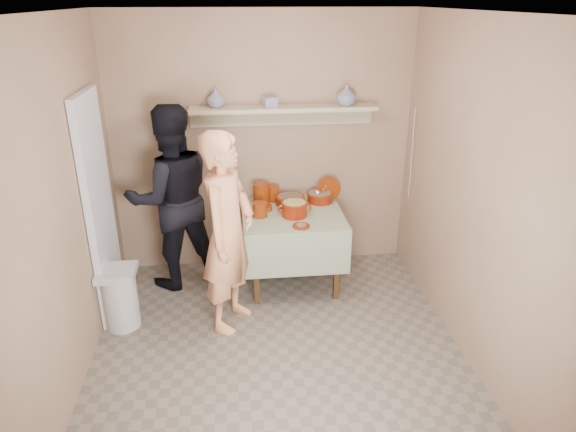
{
  "coord_description": "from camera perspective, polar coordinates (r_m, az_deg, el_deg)",
  "views": [
    {
      "loc": [
        -0.29,
        -3.28,
        2.69
      ],
      "look_at": [
        0.15,
        0.75,
        0.95
      ],
      "focal_mm": 32.0,
      "sensor_mm": 36.0,
      "label": 1
    }
  ],
  "objects": [
    {
      "name": "propped_lid",
      "position": [
        5.26,
        4.54,
        3.02
      ],
      "size": [
        0.25,
        0.04,
        0.25
      ],
      "primitive_type": "cylinder",
      "rotation": [
        1.5,
        0.0,
        -0.05
      ],
      "color": "#661F04",
      "rests_on": "serving_table"
    },
    {
      "name": "tile_panel",
      "position": [
        4.7,
        -20.18,
        0.67
      ],
      "size": [
        0.06,
        0.7,
        2.0
      ],
      "primitive_type": "cube",
      "color": "silver",
      "rests_on": "ground"
    },
    {
      "name": "ground",
      "position": [
        4.25,
        -0.94,
        -16.02
      ],
      "size": [
        3.5,
        3.5,
        0.0
      ],
      "primitive_type": "plane",
      "color": "#73685A",
      "rests_on": "ground"
    },
    {
      "name": "cazuela_meat_a",
      "position": [
        5.13,
        0.22,
        1.83
      ],
      "size": [
        0.3,
        0.3,
        0.1
      ],
      "color": "#611205",
      "rests_on": "serving_table"
    },
    {
      "name": "vase_left",
      "position": [
        5.0,
        -8.03,
        12.86
      ],
      "size": [
        0.2,
        0.2,
        0.18
      ],
      "primitive_type": "imported",
      "rotation": [
        0.0,
        0.0,
        0.16
      ],
      "color": "navy",
      "rests_on": "wall_shelf"
    },
    {
      "name": "plate_stack_b",
      "position": [
        5.24,
        -1.68,
        2.53
      ],
      "size": [
        0.13,
        0.13,
        0.16
      ],
      "primitive_type": "cylinder",
      "color": "#661F04",
      "rests_on": "serving_table"
    },
    {
      "name": "person_cook",
      "position": [
        4.31,
        -6.66,
        -1.91
      ],
      "size": [
        0.65,
        0.75,
        1.74
      ],
      "primitive_type": "imported",
      "rotation": [
        0.0,
        0.0,
        1.13
      ],
      "color": "#F39E69",
      "rests_on": "ground"
    },
    {
      "name": "serving_table",
      "position": [
        5.03,
        0.47,
        -0.81
      ],
      "size": [
        0.97,
        0.97,
        0.76
      ],
      "color": "#4C2D16",
      "rests_on": "ground"
    },
    {
      "name": "bowl_stack",
      "position": [
        4.86,
        -3.15,
        0.7
      ],
      "size": [
        0.14,
        0.14,
        0.14
      ],
      "primitive_type": "cylinder",
      "color": "#661F04",
      "rests_on": "serving_table"
    },
    {
      "name": "ladle",
      "position": [
        5.18,
        3.33,
        2.63
      ],
      "size": [
        0.08,
        0.26,
        0.19
      ],
      "color": "silver",
      "rests_on": "cazuela_meat_b"
    },
    {
      "name": "plate_stack_a",
      "position": [
        5.15,
        -2.99,
        2.49
      ],
      "size": [
        0.16,
        0.16,
        0.22
      ],
      "primitive_type": "cylinder",
      "color": "#661F04",
      "rests_on": "serving_table"
    },
    {
      "name": "trash_bin",
      "position": [
        4.74,
        -18.16,
        -8.61
      ],
      "size": [
        0.32,
        0.32,
        0.56
      ],
      "color": "silver",
      "rests_on": "ground"
    },
    {
      "name": "vase_right",
      "position": [
        5.08,
        6.5,
        13.19
      ],
      "size": [
        0.21,
        0.21,
        0.19
      ],
      "primitive_type": "imported",
      "rotation": [
        0.0,
        0.0,
        0.15
      ],
      "color": "navy",
      "rests_on": "wall_shelf"
    },
    {
      "name": "room_shell",
      "position": [
        3.47,
        -1.11,
        5.07
      ],
      "size": [
        3.04,
        3.54,
        2.62
      ],
      "color": "#9B7C5F",
      "rests_on": "ground"
    },
    {
      "name": "empty_bowl",
      "position": [
        5.03,
        -2.64,
        0.92
      ],
      "size": [
        0.15,
        0.15,
        0.04
      ],
      "primitive_type": "cylinder",
      "color": "#661F04",
      "rests_on": "serving_table"
    },
    {
      "name": "wall_shelf",
      "position": [
        5.06,
        -0.57,
        11.64
      ],
      "size": [
        1.8,
        0.25,
        0.21
      ],
      "color": "tan",
      "rests_on": "room_shell"
    },
    {
      "name": "cazuela_meat_b",
      "position": [
        5.23,
        3.59,
        2.21
      ],
      "size": [
        0.28,
        0.28,
        0.1
      ],
      "color": "#611205",
      "rests_on": "serving_table"
    },
    {
      "name": "cazuela_rice",
      "position": [
        4.86,
        0.72,
        0.93
      ],
      "size": [
        0.33,
        0.25,
        0.14
      ],
      "color": "#611205",
      "rests_on": "serving_table"
    },
    {
      "name": "front_plate",
      "position": [
        4.66,
        1.48,
        -1.11
      ],
      "size": [
        0.16,
        0.16,
        0.03
      ],
      "color": "#661F04",
      "rests_on": "serving_table"
    },
    {
      "name": "ceramic_box",
      "position": [
        4.99,
        -2.03,
        12.53
      ],
      "size": [
        0.15,
        0.13,
        0.09
      ],
      "primitive_type": "cube",
      "rotation": [
        0.0,
        0.0,
        0.32
      ],
      "color": "navy",
      "rests_on": "wall_shelf"
    },
    {
      "name": "person_helper",
      "position": [
        5.05,
        -12.77,
        1.93
      ],
      "size": [
        1.05,
        0.92,
        1.81
      ],
      "primitive_type": "imported",
      "rotation": [
        0.0,
        0.0,
        -2.83
      ],
      "color": "black",
      "rests_on": "ground"
    },
    {
      "name": "electrical_cord",
      "position": [
        5.28,
        13.6,
        6.74
      ],
      "size": [
        0.01,
        0.05,
        0.9
      ],
      "color": "silver",
      "rests_on": "wall_shelf"
    }
  ]
}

